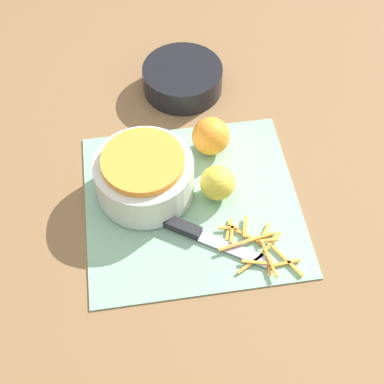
# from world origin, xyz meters

# --- Properties ---
(ground_plane) EXTENTS (4.00, 4.00, 0.00)m
(ground_plane) POSITION_xyz_m (0.00, 0.00, 0.00)
(ground_plane) COLOR olive
(cutting_board) EXTENTS (0.38, 0.36, 0.01)m
(cutting_board) POSITION_xyz_m (0.00, 0.00, 0.00)
(cutting_board) COLOR #84B793
(cutting_board) RESTS_ON ground_plane
(bowl_speckled) EXTENTS (0.18, 0.18, 0.09)m
(bowl_speckled) POSITION_xyz_m (-0.08, 0.04, 0.05)
(bowl_speckled) COLOR silver
(bowl_speckled) RESTS_ON cutting_board
(bowl_dark) EXTENTS (0.17, 0.17, 0.05)m
(bowl_dark) POSITION_xyz_m (0.02, 0.30, 0.03)
(bowl_dark) COLOR black
(bowl_dark) RESTS_ON ground_plane
(knife) EXTENTS (0.21, 0.15, 0.02)m
(knife) POSITION_xyz_m (-0.02, -0.06, 0.01)
(knife) COLOR #232328
(knife) RESTS_ON cutting_board
(orange_left) EXTENTS (0.07, 0.07, 0.07)m
(orange_left) POSITION_xyz_m (0.05, 0.12, 0.04)
(orange_left) COLOR orange
(orange_left) RESTS_ON cutting_board
(lemon) EXTENTS (0.06, 0.06, 0.06)m
(lemon) POSITION_xyz_m (0.05, 0.01, 0.04)
(lemon) COLOR gold
(lemon) RESTS_ON cutting_board
(peel_pile) EXTENTS (0.13, 0.13, 0.01)m
(peel_pile) POSITION_xyz_m (0.10, -0.11, 0.01)
(peel_pile) COLOR orange
(peel_pile) RESTS_ON cutting_board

